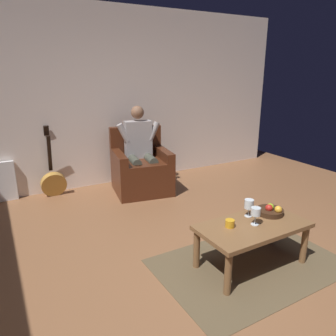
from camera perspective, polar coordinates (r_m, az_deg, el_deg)
ground_plane at (r=2.95m, az=11.88°, el=-20.03°), size 7.40×7.40×0.00m
wall_back at (r=5.13m, az=-10.69°, el=12.04°), size 6.36×0.06×2.69m
rug at (r=3.26m, az=14.26°, el=-16.17°), size 1.74×1.17×0.01m
armchair at (r=4.84m, az=-4.82°, el=-0.37°), size 0.91×0.89×0.94m
person_seated at (r=4.76m, az=-4.95°, el=3.70°), size 0.66×0.61×1.27m
coffee_table at (r=3.08m, az=14.74°, el=-10.64°), size 1.03×0.56×0.42m
guitar at (r=4.94m, az=-19.65°, el=-2.22°), size 0.36×0.27×1.02m
wine_glass_near at (r=3.15m, az=14.16°, el=-6.36°), size 0.09×0.09×0.17m
wine_glass_far at (r=3.00m, az=15.28°, el=-7.62°), size 0.09×0.09×0.17m
fruit_bowl at (r=3.29m, az=17.71°, el=-7.23°), size 0.26×0.26×0.11m
candle_jar at (r=2.95m, az=10.91°, el=-9.62°), size 0.08×0.08×0.07m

